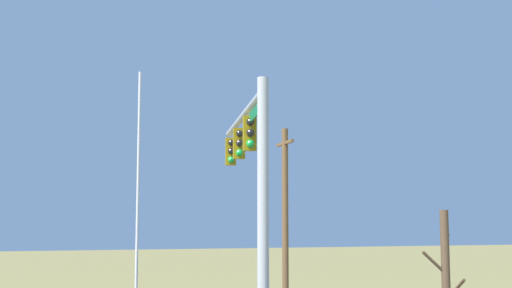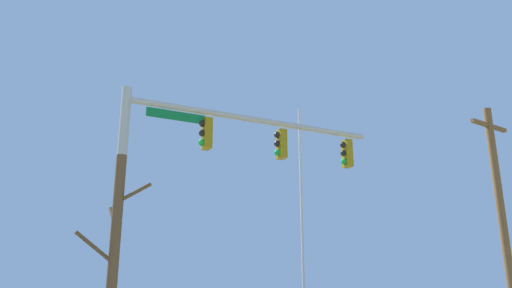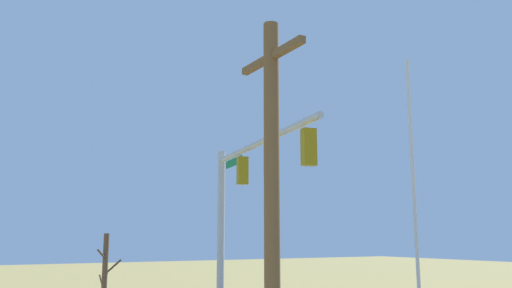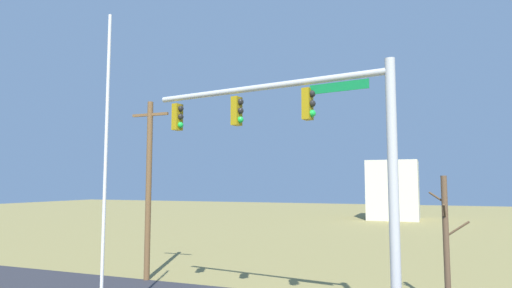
# 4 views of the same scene
# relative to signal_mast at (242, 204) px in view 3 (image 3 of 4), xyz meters

# --- Properties ---
(signal_mast) EXTENTS (8.32, 1.52, 7.75)m
(signal_mast) POSITION_rel_signal_mast_xyz_m (0.00, 0.00, 0.00)
(signal_mast) COLOR #B2B5BA
(signal_mast) RESTS_ON ground_plane
(flagpole) EXTENTS (0.10, 0.10, 9.45)m
(flagpole) POSITION_rel_signal_mast_xyz_m (-5.64, -2.32, -0.84)
(flagpole) COLOR silver
(flagpole) RESTS_ON ground_plane
(utility_pole) EXTENTS (1.90, 0.26, 8.08)m
(utility_pole) POSITION_rel_signal_mast_xyz_m (-8.60, 4.03, -1.36)
(utility_pole) COLOR brown
(utility_pole) RESTS_ON ground_plane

